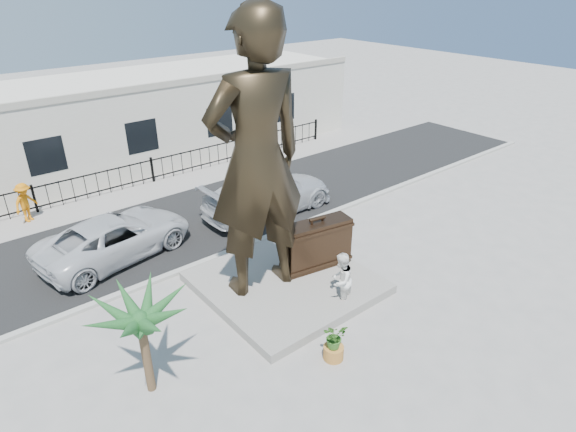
% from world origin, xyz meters
% --- Properties ---
extents(ground, '(100.00, 100.00, 0.00)m').
position_xyz_m(ground, '(0.00, 0.00, 0.00)').
color(ground, '#9E9991').
rests_on(ground, ground).
extents(street, '(40.00, 7.00, 0.01)m').
position_xyz_m(street, '(0.00, 8.00, 0.01)').
color(street, black).
rests_on(street, ground).
extents(curb, '(40.00, 0.25, 0.12)m').
position_xyz_m(curb, '(0.00, 4.50, 0.06)').
color(curb, '#A5A399').
rests_on(curb, ground).
extents(far_sidewalk, '(40.00, 2.50, 0.02)m').
position_xyz_m(far_sidewalk, '(0.00, 12.00, 0.01)').
color(far_sidewalk, '#9E9991').
rests_on(far_sidewalk, ground).
extents(plinth, '(5.20, 5.20, 0.30)m').
position_xyz_m(plinth, '(-0.50, 1.50, 0.15)').
color(plinth, gray).
rests_on(plinth, ground).
extents(fence, '(22.00, 0.10, 1.20)m').
position_xyz_m(fence, '(0.00, 12.80, 0.60)').
color(fence, black).
rests_on(fence, ground).
extents(building, '(28.00, 7.00, 4.40)m').
position_xyz_m(building, '(0.00, 17.00, 2.20)').
color(building, silver).
rests_on(building, ground).
extents(statue, '(3.37, 2.43, 8.59)m').
position_xyz_m(statue, '(-1.33, 1.82, 4.60)').
color(statue, '#2D2316').
rests_on(statue, plinth).
extents(suitcase, '(2.50, 1.18, 1.70)m').
position_xyz_m(suitcase, '(0.84, 1.48, 1.15)').
color(suitcase, '#302014').
rests_on(suitcase, plinth).
extents(tourist, '(1.10, 1.00, 1.85)m').
position_xyz_m(tourist, '(0.21, -0.35, 0.92)').
color(tourist, white).
rests_on(tourist, ground).
extents(car_white, '(6.07, 3.64, 1.58)m').
position_xyz_m(car_white, '(-4.13, 6.98, 0.80)').
color(car_white, silver).
rests_on(car_white, street).
extents(car_silver, '(6.05, 2.50, 1.75)m').
position_xyz_m(car_silver, '(2.49, 6.39, 0.89)').
color(car_silver, silver).
rests_on(car_silver, street).
extents(worker, '(1.27, 1.14, 1.71)m').
position_xyz_m(worker, '(-5.98, 12.09, 0.87)').
color(worker, orange).
rests_on(worker, far_sidewalk).
extents(palm_tree, '(1.80, 1.80, 3.20)m').
position_xyz_m(palm_tree, '(-5.96, 0.15, 0.00)').
color(palm_tree, '#1C4E20').
rests_on(palm_tree, ground).
extents(planter, '(0.56, 0.56, 0.40)m').
position_xyz_m(planter, '(-1.62, -1.97, 0.20)').
color(planter, '#B67530').
rests_on(planter, ground).
extents(shrub, '(0.64, 0.56, 0.70)m').
position_xyz_m(shrub, '(-1.62, -1.97, 0.75)').
color(shrub, '#366922').
rests_on(shrub, planter).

